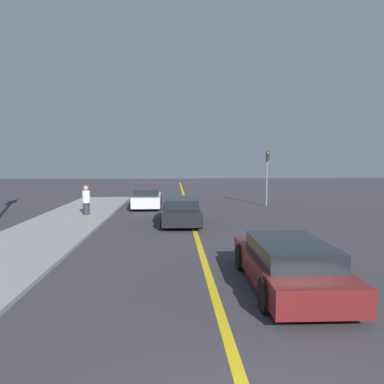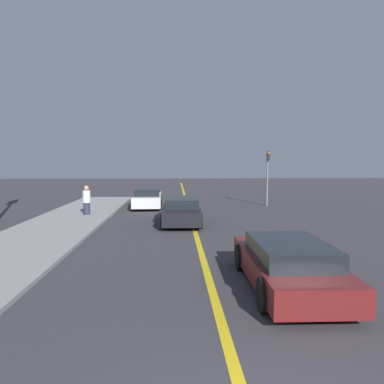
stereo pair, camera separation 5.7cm
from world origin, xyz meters
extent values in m
cube|color=gold|center=(0.00, 18.00, 0.00)|extent=(0.20, 60.00, 0.01)
cube|color=gray|center=(-6.19, 13.57, 0.06)|extent=(3.75, 27.14, 0.12)
cube|color=maroon|center=(1.81, 5.79, 0.48)|extent=(1.87, 4.78, 0.57)
cube|color=black|center=(1.81, 5.55, 0.97)|extent=(1.63, 2.64, 0.41)
cylinder|color=black|center=(0.95, 7.28, 0.36)|extent=(0.23, 0.71, 0.71)
cylinder|color=black|center=(2.69, 7.26, 0.36)|extent=(0.23, 0.71, 0.71)
cylinder|color=black|center=(0.92, 4.32, 0.36)|extent=(0.23, 0.71, 0.71)
cylinder|color=black|center=(2.66, 4.31, 0.36)|extent=(0.23, 0.71, 0.71)
cube|color=black|center=(-0.54, 15.13, 0.51)|extent=(1.78, 4.74, 0.66)
cube|color=black|center=(-0.54, 14.89, 1.05)|extent=(1.55, 2.61, 0.42)
cylinder|color=black|center=(-1.35, 16.60, 0.34)|extent=(0.23, 0.68, 0.68)
cylinder|color=black|center=(0.29, 16.58, 0.34)|extent=(0.23, 0.68, 0.68)
cylinder|color=black|center=(-1.38, 13.67, 0.34)|extent=(0.23, 0.68, 0.68)
cylinder|color=black|center=(0.26, 13.66, 0.34)|extent=(0.23, 0.68, 0.68)
cube|color=silver|center=(-2.62, 21.35, 0.50)|extent=(1.83, 4.59, 0.64)
cube|color=black|center=(-2.62, 21.12, 1.03)|extent=(1.58, 2.54, 0.42)
cylinder|color=black|center=(-3.47, 22.74, 0.33)|extent=(0.24, 0.66, 0.65)
cylinder|color=black|center=(-1.83, 22.78, 0.33)|extent=(0.24, 0.66, 0.65)
cylinder|color=black|center=(-3.41, 19.92, 0.33)|extent=(0.24, 0.66, 0.65)
cylinder|color=black|center=(-1.77, 19.96, 0.33)|extent=(0.24, 0.66, 0.65)
cylinder|color=#282D3D|center=(-5.62, 17.40, 0.45)|extent=(0.35, 0.35, 0.65)
cylinder|color=silver|center=(-5.62, 17.40, 1.10)|extent=(0.41, 0.41, 0.65)
sphere|color=tan|center=(-5.62, 17.40, 1.56)|extent=(0.27, 0.27, 0.27)
cylinder|color=slate|center=(5.31, 21.76, 1.81)|extent=(0.12, 0.12, 3.63)
cube|color=black|center=(5.31, 21.58, 3.35)|extent=(0.18, 0.18, 0.55)
sphere|color=orange|center=(5.31, 21.49, 3.52)|extent=(0.14, 0.14, 0.14)
camera|label=1|loc=(-0.93, -2.88, 3.05)|focal=35.00mm
camera|label=2|loc=(-0.87, -2.88, 3.05)|focal=35.00mm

